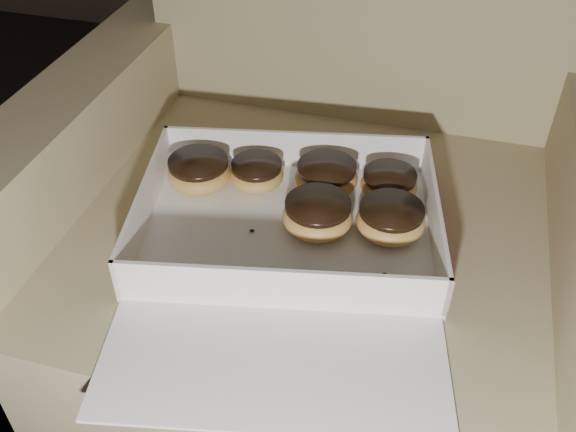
% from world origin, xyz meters
% --- Properties ---
extents(armchair, '(0.96, 0.81, 1.00)m').
position_xyz_m(armchair, '(0.22, 0.84, 0.31)').
color(armchair, tan).
rests_on(armchair, floor).
extents(bakery_box, '(0.52, 0.58, 0.07)m').
position_xyz_m(bakery_box, '(0.20, 0.68, 0.46)').
color(bakery_box, white).
rests_on(bakery_box, armchair).
extents(donut_a, '(0.10, 0.10, 0.05)m').
position_xyz_m(donut_a, '(0.23, 0.73, 0.48)').
color(donut_a, '#E3A94F').
rests_on(donut_a, bakery_box).
extents(donut_b, '(0.10, 0.10, 0.05)m').
position_xyz_m(donut_b, '(0.22, 0.83, 0.48)').
color(donut_b, '#E3A94F').
rests_on(donut_b, bakery_box).
extents(donut_c, '(0.10, 0.10, 0.05)m').
position_xyz_m(donut_c, '(0.34, 0.75, 0.48)').
color(donut_c, '#E3A94F').
rests_on(donut_c, bakery_box).
extents(donut_d, '(0.09, 0.09, 0.04)m').
position_xyz_m(donut_d, '(0.32, 0.84, 0.48)').
color(donut_d, '#E3A94F').
rests_on(donut_d, bakery_box).
extents(donut_e, '(0.09, 0.09, 0.04)m').
position_xyz_m(donut_e, '(0.11, 0.81, 0.48)').
color(donut_e, '#E3A94F').
rests_on(donut_e, bakery_box).
extents(donut_f, '(0.10, 0.10, 0.05)m').
position_xyz_m(donut_f, '(0.02, 0.78, 0.48)').
color(donut_f, '#E3A94F').
rests_on(donut_f, bakery_box).
extents(crumb_a, '(0.01, 0.01, 0.00)m').
position_xyz_m(crumb_a, '(0.34, 0.66, 0.46)').
color(crumb_a, black).
rests_on(crumb_a, bakery_box).
extents(crumb_b, '(0.01, 0.01, 0.00)m').
position_xyz_m(crumb_b, '(0.05, 0.58, 0.46)').
color(crumb_b, black).
rests_on(crumb_b, bakery_box).
extents(crumb_c, '(0.01, 0.01, 0.00)m').
position_xyz_m(crumb_c, '(0.37, 0.61, 0.46)').
color(crumb_c, black).
rests_on(crumb_c, bakery_box).
extents(crumb_d, '(0.01, 0.01, 0.00)m').
position_xyz_m(crumb_d, '(0.14, 0.70, 0.46)').
color(crumb_d, black).
rests_on(crumb_d, bakery_box).
extents(crumb_e, '(0.01, 0.01, 0.00)m').
position_xyz_m(crumb_e, '(0.34, 0.72, 0.46)').
color(crumb_e, black).
rests_on(crumb_e, bakery_box).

